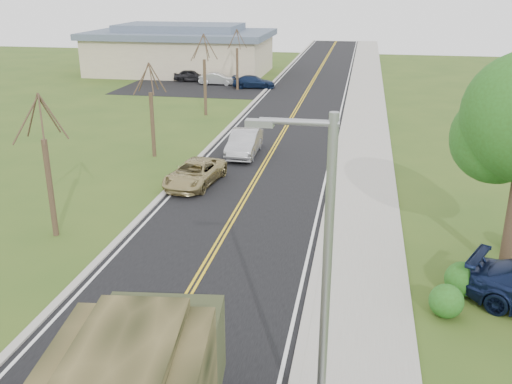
# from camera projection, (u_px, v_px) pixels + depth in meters

# --- Properties ---
(road) EXTENTS (8.00, 120.00, 0.01)m
(road) POSITION_uv_depth(u_px,v_px,m) (300.00, 104.00, 50.73)
(road) COLOR black
(road) RESTS_ON ground
(curb_right) EXTENTS (0.30, 120.00, 0.12)m
(curb_right) POSITION_uv_depth(u_px,v_px,m) (347.00, 105.00, 49.99)
(curb_right) COLOR #9E998E
(curb_right) RESTS_ON ground
(sidewalk_right) EXTENTS (3.20, 120.00, 0.10)m
(sidewalk_right) POSITION_uv_depth(u_px,v_px,m) (367.00, 106.00, 49.70)
(sidewalk_right) COLOR #9E998E
(sidewalk_right) RESTS_ON ground
(curb_left) EXTENTS (0.30, 120.00, 0.10)m
(curb_left) POSITION_uv_depth(u_px,v_px,m) (254.00, 102.00, 51.44)
(curb_left) COLOR #9E998E
(curb_left) RESTS_ON ground
(street_light) EXTENTS (1.65, 0.22, 8.00)m
(street_light) POSITION_uv_depth(u_px,v_px,m) (320.00, 294.00, 10.99)
(street_light) COLOR gray
(street_light) RESTS_ON ground
(bare_tree_a) EXTENTS (1.93, 2.26, 6.08)m
(bare_tree_a) POSITION_uv_depth(u_px,v_px,m) (49.00, 177.00, 23.36)
(bare_tree_a) COLOR #38281C
(bare_tree_a) RESTS_ON ground
(bare_tree_b) EXTENTS (1.83, 2.14, 5.73)m
(bare_tree_b) POSITION_uv_depth(u_px,v_px,m) (152.00, 117.00, 34.49)
(bare_tree_b) COLOR #38281C
(bare_tree_b) RESTS_ON ground
(bare_tree_c) EXTENTS (2.04, 2.39, 6.42)m
(bare_tree_c) POSITION_uv_depth(u_px,v_px,m) (205.00, 81.00, 45.46)
(bare_tree_c) COLOR #38281C
(bare_tree_c) RESTS_ON ground
(bare_tree_d) EXTENTS (1.88, 2.20, 5.91)m
(bare_tree_d) POSITION_uv_depth(u_px,v_px,m) (237.00, 64.00, 56.61)
(bare_tree_d) COLOR #38281C
(bare_tree_d) RESTS_ON ground
(commercial_building) EXTENTS (25.50, 21.50, 5.65)m
(commercial_building) POSITION_uv_depth(u_px,v_px,m) (181.00, 50.00, 67.32)
(commercial_building) COLOR tan
(commercial_building) RESTS_ON ground
(suv_champagne) EXTENTS (2.72, 4.88, 1.29)m
(suv_champagne) POSITION_uv_depth(u_px,v_px,m) (195.00, 173.00, 30.09)
(suv_champagne) COLOR #A0905A
(suv_champagne) RESTS_ON ground
(sedan_silver) EXTENTS (1.74, 4.75, 1.56)m
(sedan_silver) POSITION_uv_depth(u_px,v_px,m) (244.00, 143.00, 35.30)
(sedan_silver) COLOR #A4A4A8
(sedan_silver) RESTS_ON ground
(lot_car_dark) EXTENTS (3.96, 1.84, 1.31)m
(lot_car_dark) POSITION_uv_depth(u_px,v_px,m) (192.00, 76.00, 61.98)
(lot_car_dark) COLOR black
(lot_car_dark) RESTS_ON ground
(lot_car_silver) EXTENTS (3.88, 1.49, 1.26)m
(lot_car_silver) POSITION_uv_depth(u_px,v_px,m) (217.00, 79.00, 60.01)
(lot_car_silver) COLOR #B9BABF
(lot_car_silver) RESTS_ON ground
(lot_car_navy) EXTENTS (4.48, 2.18, 1.25)m
(lot_car_navy) POSITION_uv_depth(u_px,v_px,m) (254.00, 82.00, 58.17)
(lot_car_navy) COLOR #0F1C39
(lot_car_navy) RESTS_ON ground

